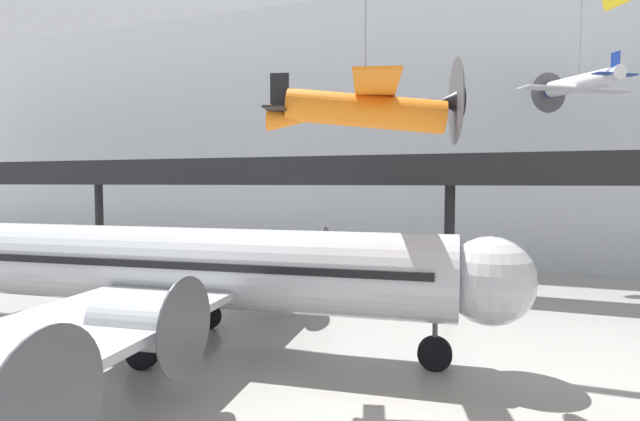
{
  "coord_description": "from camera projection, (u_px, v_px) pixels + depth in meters",
  "views": [
    {
      "loc": [
        3.34,
        -9.44,
        7.16
      ],
      "look_at": [
        -4.55,
        12.09,
        5.86
      ],
      "focal_mm": 28.0,
      "sensor_mm": 36.0,
      "label": 1
    }
  ],
  "objects": [
    {
      "name": "airliner_silver_main",
      "position": [
        170.0,
        267.0,
        21.61
      ],
      "size": [
        30.19,
        34.38,
        9.92
      ],
      "rotation": [
        0.0,
        0.0,
        0.1
      ],
      "color": "#B7BABF",
      "rests_on": "ground"
    },
    {
      "name": "mezzanine_walkway",
      "position": [
        449.0,
        180.0,
        32.71
      ],
      "size": [
        110.0,
        3.2,
        8.96
      ],
      "color": "black",
      "rests_on": "ground"
    },
    {
      "name": "suspended_plane_white_twin",
      "position": [
        579.0,
        84.0,
        32.39
      ],
      "size": [
        7.31,
        6.69,
        7.27
      ],
      "rotation": [
        0.0,
        0.0,
        2.16
      ],
      "color": "silver"
    },
    {
      "name": "hangar_back_wall",
      "position": [
        462.0,
        128.0,
        42.69
      ],
      "size": [
        140.0,
        3.0,
        23.58
      ],
      "color": "silver",
      "rests_on": "ground"
    },
    {
      "name": "suspended_plane_orange_highwing",
      "position": [
        365.0,
        109.0,
        17.23
      ],
      "size": [
        6.95,
        8.33,
        10.7
      ],
      "rotation": [
        0.0,
        0.0,
        0.26
      ],
      "color": "orange"
    }
  ]
}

